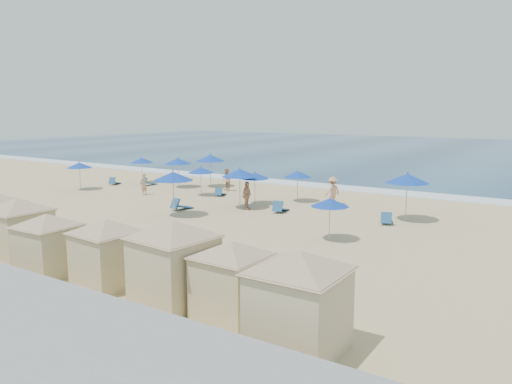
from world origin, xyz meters
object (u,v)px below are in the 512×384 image
umbrella_4 (201,170)px  umbrella_0 (142,160)px  trash_bin (134,240)px  umbrella_6 (255,176)px  umbrella_3 (210,158)px  cabana_5 (231,269)px  umbrella_1 (79,165)px  cabana_6 (299,288)px  umbrella_8 (298,174)px  umbrella_7 (240,173)px  umbrella_2 (178,161)px  beachgoer_1 (227,180)px  cabana_3 (107,244)px  umbrella_5 (173,176)px  beachgoer_3 (333,191)px  umbrella_9 (407,178)px  umbrella_10 (330,202)px  beachgoer_0 (144,184)px  cabana_2 (48,237)px  cabana_1 (19,221)px  cabana_4 (174,251)px  beachgoer_2 (247,196)px

umbrella_4 → umbrella_0: bearing=165.1°
trash_bin → umbrella_6: bearing=79.6°
umbrella_3 → umbrella_6: size_ratio=1.23×
cabana_5 → umbrella_1: bearing=151.7°
cabana_6 → umbrella_8: size_ratio=2.16×
trash_bin → umbrella_7: (-1.42, 10.11, 1.85)m
umbrella_2 → beachgoer_1: 4.50m
cabana_3 → umbrella_5: 11.68m
trash_bin → beachgoer_3: 14.72m
trash_bin → umbrella_3: size_ratio=0.29×
umbrella_7 → cabana_3: bearing=-73.0°
umbrella_9 → umbrella_10: 6.44m
cabana_6 → umbrella_7: cabana_6 is taller
umbrella_0 → beachgoer_0: 6.35m
cabana_2 → umbrella_8: (0.36, 18.32, 0.39)m
umbrella_1 → beachgoer_0: size_ratio=1.37×
umbrella_3 → umbrella_9: (16.82, -3.75, 0.05)m
umbrella_10 → beachgoer_1: size_ratio=1.21×
umbrella_3 → umbrella_5: bearing=-62.1°
cabana_1 → cabana_3: size_ratio=1.07×
umbrella_5 → beachgoer_1: size_ratio=1.55×
umbrella_3 → beachgoer_0: umbrella_3 is taller
cabana_5 → umbrella_6: 17.97m
umbrella_4 → umbrella_5: (3.20, -6.30, 0.48)m
umbrella_3 → umbrella_10: umbrella_3 is taller
trash_bin → cabana_4: cabana_4 is taller
cabana_3 → beachgoer_0: size_ratio=2.61×
cabana_2 → cabana_5: cabana_2 is taller
beachgoer_0 → beachgoer_1: (3.96, 4.69, 0.06)m
cabana_4 → umbrella_8: cabana_4 is taller
beachgoer_0 → beachgoer_3: size_ratio=0.88×
cabana_5 → umbrella_6: (-9.39, 15.32, 0.42)m
umbrella_5 → cabana_1: bearing=-86.4°
umbrella_9 → beachgoer_2: bearing=-165.6°
umbrella_0 → umbrella_4: (8.25, -2.20, -0.07)m
cabana_6 → umbrella_1: 29.95m
umbrella_7 → umbrella_0: bearing=161.2°
beachgoer_3 → umbrella_9: bearing=88.0°
cabana_2 → umbrella_8: bearing=88.9°
trash_bin → umbrella_5: (-3.28, 6.12, 1.94)m
umbrella_3 → beachgoer_1: bearing=-22.7°
cabana_5 → umbrella_5: umbrella_5 is taller
cabana_2 → umbrella_8: size_ratio=1.90×
umbrella_2 → beachgoer_0: size_ratio=1.51×
cabana_5 → umbrella_8: size_ratio=1.89×
cabana_5 → umbrella_0: (-22.69, 18.15, 0.46)m
cabana_5 → umbrella_4: size_ratio=1.91×
umbrella_4 → umbrella_6: umbrella_6 is taller
umbrella_9 → cabana_5: bearing=-91.1°
cabana_5 → umbrella_3: umbrella_3 is taller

